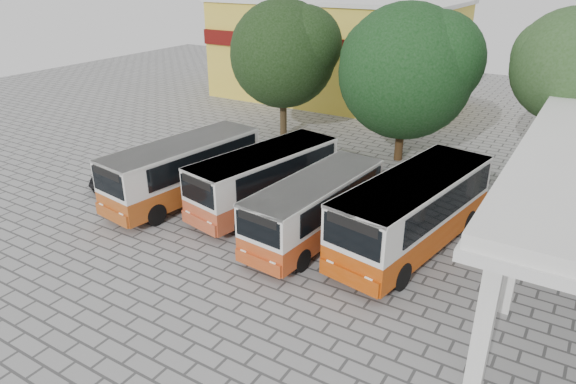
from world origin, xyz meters
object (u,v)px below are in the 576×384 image
Objects in this scene: bus_far_left at (183,167)px; bus_centre_left at (265,176)px; bus_centre_right at (316,205)px; bus_far_right at (413,209)px; parked_car at (126,171)px.

bus_centre_left is at bearing 25.66° from bus_far_left.
bus_centre_left reaches higher than bus_centre_right.
bus_far_left is 11.34m from bus_far_right.
bus_far_left is at bearing -175.90° from bus_centre_right.
bus_centre_right is 1.69× the size of parked_car.
bus_centre_right is at bearing -151.28° from bus_far_right.
bus_far_left is at bearing -15.08° from parked_car.
bus_centre_left is at bearing -6.23° from parked_car.
bus_centre_right is at bearing 6.91° from bus_far_left.
bus_centre_right is at bearing -15.59° from parked_car.
parked_car is (-11.78, 0.14, -0.95)m from bus_centre_right.
bus_far_right reaches higher than bus_far_left.
bus_far_right reaches higher than parked_car.
parked_car is (-8.26, -1.26, -1.03)m from bus_centre_left.
bus_far_right is 2.00× the size of parked_car.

